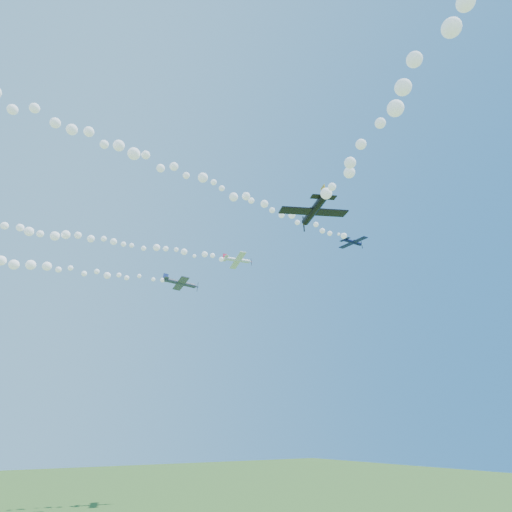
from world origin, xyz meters
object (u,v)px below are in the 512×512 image
plane_navy (353,242)px  plane_grey (181,283)px  plane_white (238,260)px  plane_black (314,211)px

plane_navy → plane_grey: bearing=138.8°
plane_grey → plane_white: bearing=19.9°
plane_navy → plane_grey: (-29.37, 19.93, -8.68)m
plane_navy → plane_grey: plane_navy is taller
plane_white → plane_navy: plane_white is taller
plane_white → plane_grey: size_ratio=0.95×
plane_white → plane_black: size_ratio=0.98×
plane_navy → plane_grey: 36.54m
plane_navy → plane_white: bearing=115.9°
plane_navy → plane_black: plane_navy is taller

